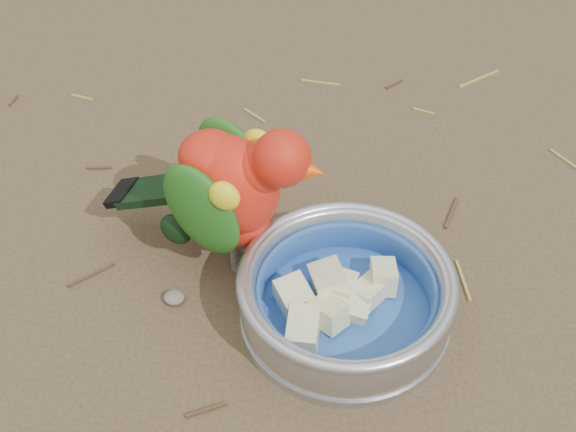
{
  "coord_description": "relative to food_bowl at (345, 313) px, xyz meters",
  "views": [
    {
      "loc": [
        -0.08,
        -0.43,
        0.62
      ],
      "look_at": [
        -0.07,
        0.11,
        0.08
      ],
      "focal_mm": 50.0,
      "sensor_mm": 36.0,
      "label": 1
    }
  ],
  "objects": [
    {
      "name": "ground",
      "position": [
        0.02,
        -0.05,
        -0.01
      ],
      "size": [
        60.0,
        60.0,
        0.0
      ],
      "primitive_type": "plane",
      "color": "brown"
    },
    {
      "name": "food_bowl",
      "position": [
        0.0,
        0.0,
        0.0
      ],
      "size": [
        0.2,
        0.2,
        0.02
      ],
      "primitive_type": "cylinder",
      "color": "#B2B2BA",
      "rests_on": "ground"
    },
    {
      "name": "bowl_wall",
      "position": [
        0.0,
        0.0,
        0.03
      ],
      "size": [
        0.2,
        0.2,
        0.04
      ],
      "primitive_type": null,
      "color": "#B2B2BA",
      "rests_on": "food_bowl"
    },
    {
      "name": "fruit_wedges",
      "position": [
        0.0,
        0.0,
        0.02
      ],
      "size": [
        0.12,
        0.12,
        0.03
      ],
      "primitive_type": null,
      "color": "beige",
      "rests_on": "food_bowl"
    },
    {
      "name": "lory_parrot",
      "position": [
        -0.11,
        0.08,
        0.08
      ],
      "size": [
        0.23,
        0.17,
        0.17
      ],
      "primitive_type": null,
      "rotation": [
        0.0,
        0.0,
        -1.94
      ],
      "color": "red",
      "rests_on": "ground"
    },
    {
      "name": "ground_debris",
      "position": [
        0.01,
        0.01,
        -0.01
      ],
      "size": [
        0.9,
        0.8,
        0.01
      ],
      "primitive_type": null,
      "color": "#9C8942",
      "rests_on": "ground"
    }
  ]
}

